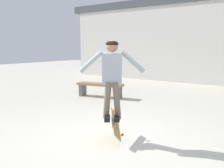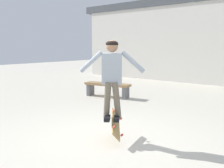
% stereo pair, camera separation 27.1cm
% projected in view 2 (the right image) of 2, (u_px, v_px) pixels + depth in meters
% --- Properties ---
extents(ground_plane, '(40.00, 40.00, 0.00)m').
position_uv_depth(ground_plane, '(107.00, 141.00, 4.60)').
color(ground_plane, beige).
extents(park_bench, '(1.66, 0.72, 0.48)m').
position_uv_depth(park_bench, '(107.00, 87.00, 8.55)').
color(park_bench, '#99754C').
rests_on(park_bench, ground_plane).
extents(skater, '(0.99, 0.73, 1.42)m').
position_uv_depth(skater, '(112.00, 73.00, 4.37)').
color(skater, '#9EA8B2').
extents(skateboard_flipping, '(0.57, 0.73, 0.44)m').
position_uv_depth(skateboard_flipping, '(116.00, 123.00, 4.57)').
color(skateboard_flipping, '#AD894C').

